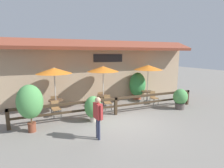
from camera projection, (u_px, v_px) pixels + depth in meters
name	position (u px, v px, depth m)	size (l,w,h in m)	color
ground_plane	(124.00, 121.00, 8.64)	(60.00, 60.00, 0.00)	gray
building_facade	(98.00, 70.00, 12.01)	(14.28, 1.49, 4.23)	tan
patio_railing	(116.00, 102.00, 9.48)	(10.40, 0.14, 0.95)	#3D2D1E
patio_umbrella_near	(54.00, 71.00, 9.57)	(1.94, 1.94, 2.58)	#B7B2A8
dining_table_near	(56.00, 102.00, 9.88)	(0.81, 0.81, 0.73)	#4C3826
chair_near_streetside	(56.00, 108.00, 9.28)	(0.50, 0.50, 0.83)	olive
chair_near_wallside	(55.00, 102.00, 10.49)	(0.49, 0.49, 0.83)	olive
patio_umbrella_middle	(103.00, 69.00, 10.68)	(1.94, 1.94, 2.58)	#B7B2A8
dining_table_middle	(103.00, 98.00, 10.99)	(0.81, 0.81, 0.73)	#4C3826
chair_middle_streetside	(107.00, 102.00, 10.47)	(0.48, 0.48, 0.83)	olive
chair_middle_wallside	(100.00, 97.00, 11.57)	(0.44, 0.44, 0.83)	olive
patio_umbrella_far	(148.00, 67.00, 11.86)	(1.94, 1.94, 2.58)	#B7B2A8
dining_table_far	(147.00, 93.00, 12.16)	(0.81, 0.81, 0.73)	#4C3826
chair_far_streetside	(154.00, 97.00, 11.59)	(0.43, 0.43, 0.83)	olive
chair_far_wallside	(141.00, 93.00, 12.77)	(0.50, 0.50, 0.83)	olive
potted_plant_corner_fern	(93.00, 108.00, 8.52)	(0.84, 0.75, 1.28)	#B7AD99
potted_plant_broad_leaf	(180.00, 98.00, 10.47)	(0.88, 0.79, 1.23)	#564C47
potted_plant_entrance_palm	(30.00, 102.00, 7.28)	(1.06, 0.95, 2.06)	brown
potted_plant_small_flowering	(137.00, 85.00, 12.76)	(1.20, 1.08, 1.95)	#9E4C33
pedestrian	(98.00, 112.00, 6.68)	(0.26, 0.59, 1.69)	#2D334C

